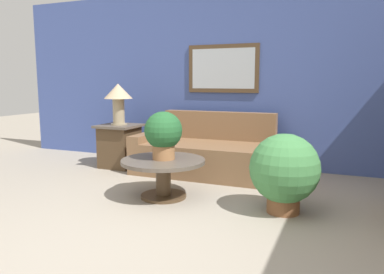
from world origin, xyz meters
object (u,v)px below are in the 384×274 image
(coffee_table, at_px, (163,170))
(side_table, at_px, (120,145))
(couch_main, at_px, (210,154))
(table_lamp, at_px, (118,96))
(potted_plant_on_table, at_px, (163,133))
(potted_plant_floor, at_px, (284,170))

(coffee_table, height_order, side_table, side_table)
(couch_main, height_order, table_lamp, table_lamp)
(coffee_table, bearing_deg, couch_main, 85.00)
(couch_main, distance_m, coffee_table, 1.22)
(couch_main, xyz_separation_m, table_lamp, (-1.37, -0.14, 0.77))
(side_table, relative_size, potted_plant_on_table, 1.21)
(coffee_table, xyz_separation_m, potted_plant_on_table, (0.00, 0.01, 0.40))
(table_lamp, bearing_deg, potted_plant_on_table, -40.19)
(table_lamp, xyz_separation_m, potted_plant_on_table, (1.26, -1.07, -0.33))
(couch_main, xyz_separation_m, potted_plant_floor, (1.18, -1.20, 0.15))
(side_table, height_order, potted_plant_on_table, potted_plant_on_table)
(table_lamp, bearing_deg, coffee_table, -40.47)
(coffee_table, relative_size, potted_plant_on_table, 1.76)
(couch_main, bearing_deg, side_table, -174.26)
(potted_plant_on_table, bearing_deg, coffee_table, -99.78)
(couch_main, distance_m, potted_plant_on_table, 1.29)
(couch_main, bearing_deg, coffee_table, -95.00)
(coffee_table, bearing_deg, potted_plant_on_table, 80.22)
(coffee_table, height_order, potted_plant_floor, potted_plant_floor)
(side_table, relative_size, potted_plant_floor, 0.82)
(table_lamp, bearing_deg, side_table, 0.00)
(potted_plant_floor, bearing_deg, side_table, 157.36)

